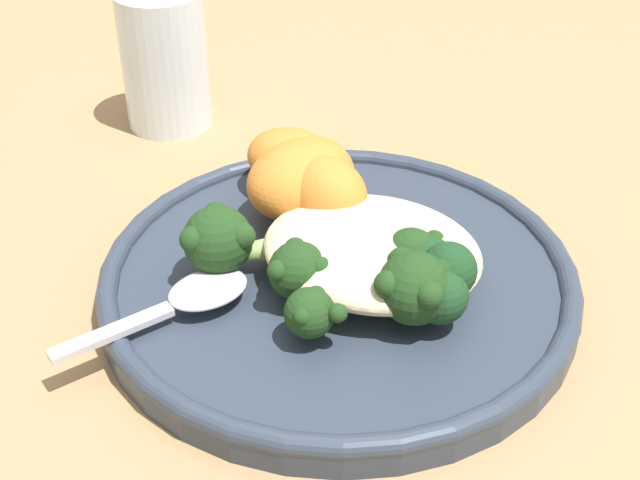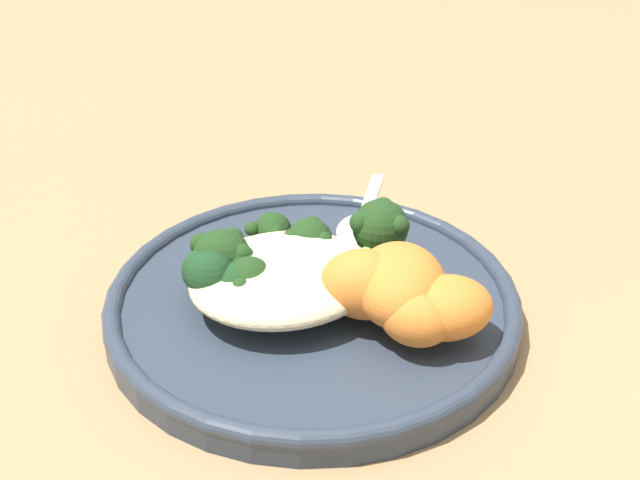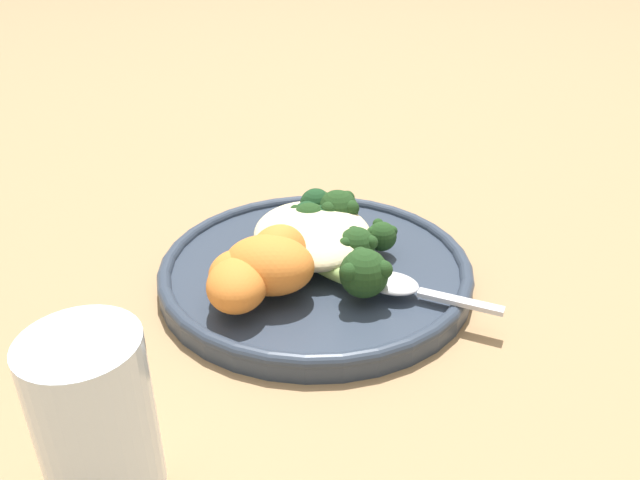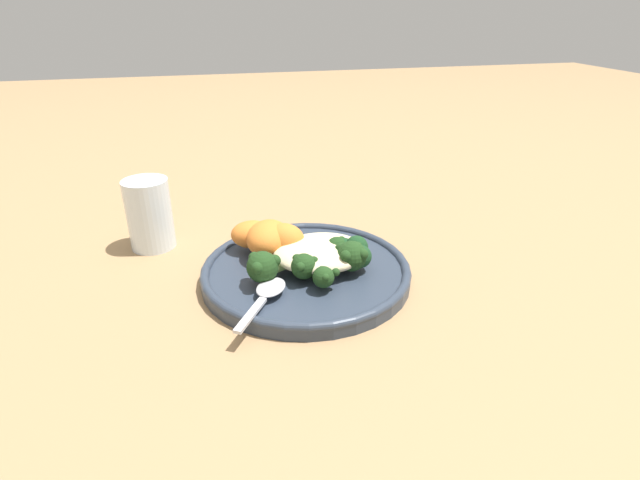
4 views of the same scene
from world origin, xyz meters
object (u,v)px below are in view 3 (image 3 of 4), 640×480
quinoa_mound (311,234)px  sweet_potato_chunk_3 (237,285)px  plate (314,269)px  sweet_potato_chunk_1 (234,272)px  broccoli_stalk_2 (354,240)px  broccoli_stalk_4 (305,225)px  sweet_potato_chunk_2 (269,265)px  water_glass (95,417)px  broccoli_stalk_3 (333,216)px  sweet_potato_chunk_0 (278,252)px  spoon (402,286)px  broccoli_stalk_0 (353,270)px  broccoli_stalk_1 (341,247)px  kale_tuft (325,212)px

quinoa_mound → sweet_potato_chunk_3: sweet_potato_chunk_3 is taller
plate → sweet_potato_chunk_1: 0.08m
broccoli_stalk_2 → broccoli_stalk_4: (-0.03, -0.04, 0.00)m
sweet_potato_chunk_2 → water_glass: 0.19m
sweet_potato_chunk_1 → broccoli_stalk_3: bearing=132.6°
quinoa_mound → sweet_potato_chunk_0: (0.04, -0.03, 0.01)m
plate → spoon: size_ratio=2.58×
plate → broccoli_stalk_0: broccoli_stalk_0 is taller
sweet_potato_chunk_1 → sweet_potato_chunk_2: 0.03m
quinoa_mound → sweet_potato_chunk_2: (0.06, -0.04, 0.01)m
broccoli_stalk_2 → spoon: size_ratio=1.00×
quinoa_mound → broccoli_stalk_4: size_ratio=1.60×
broccoli_stalk_1 → sweet_potato_chunk_3: size_ratio=1.41×
sweet_potato_chunk_3 → kale_tuft: same height
sweet_potato_chunk_2 → water_glass: bearing=-34.0°
sweet_potato_chunk_2 → spoon: 0.11m
plate → water_glass: size_ratio=2.64×
broccoli_stalk_0 → spoon: size_ratio=0.97×
sweet_potato_chunk_0 → kale_tuft: sweet_potato_chunk_0 is taller
quinoa_mound → broccoli_stalk_2: (0.01, 0.04, -0.00)m
broccoli_stalk_4 → spoon: 0.12m
broccoli_stalk_0 → sweet_potato_chunk_2: 0.07m
broccoli_stalk_1 → water_glass: 0.26m
sweet_potato_chunk_1 → water_glass: water_glass is taller
sweet_potato_chunk_0 → broccoli_stalk_0: bearing=63.3°
broccoli_stalk_3 → kale_tuft: 0.01m
quinoa_mound → broccoli_stalk_1: size_ratio=1.48×
kale_tuft → quinoa_mound: bearing=-27.3°
kale_tuft → spoon: kale_tuft is taller
sweet_potato_chunk_0 → water_glass: 0.21m
sweet_potato_chunk_0 → sweet_potato_chunk_3: size_ratio=0.95×
quinoa_mound → plate: bearing=0.1°
broccoli_stalk_0 → sweet_potato_chunk_3: (0.01, -0.09, 0.00)m
spoon → water_glass: water_glass is taller
broccoli_stalk_2 → spoon: broccoli_stalk_2 is taller
plate → spoon: 0.09m
broccoli_stalk_3 → sweet_potato_chunk_2: sweet_potato_chunk_2 is taller
broccoli_stalk_1 → broccoli_stalk_4: same height
broccoli_stalk_4 → broccoli_stalk_0: bearing=-144.6°
sweet_potato_chunk_0 → sweet_potato_chunk_2: 0.02m
plate → sweet_potato_chunk_0: bearing=-55.9°
quinoa_mound → water_glass: size_ratio=1.19×
broccoli_stalk_0 → sweet_potato_chunk_3: broccoli_stalk_0 is taller
sweet_potato_chunk_1 → kale_tuft: size_ratio=0.82×
plate → broccoli_stalk_1: (0.01, 0.02, 0.02)m
broccoli_stalk_4 → kale_tuft: bearing=-29.5°
sweet_potato_chunk_0 → plate: bearing=124.1°
broccoli_stalk_4 → water_glass: water_glass is taller
broccoli_stalk_1 → spoon: (0.05, 0.04, -0.01)m
broccoli_stalk_1 → sweet_potato_chunk_3: bearing=-133.8°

